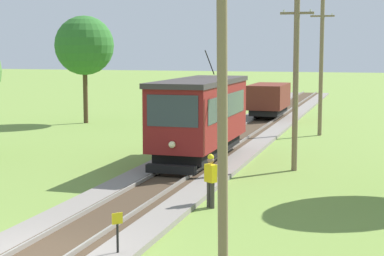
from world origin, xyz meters
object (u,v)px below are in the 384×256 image
trackside_signal_marker (117,233)px  freight_car (269,99)px  track_worker (211,178)px  tree_left_near (84,46)px  gravel_pile (207,108)px  utility_pole_mid (321,67)px  red_tram (200,115)px  utility_pole_foreground (222,102)px  utility_pole_near_tram (296,80)px

trackside_signal_marker → freight_car: bearing=93.0°
track_worker → tree_left_near: bearing=68.7°
gravel_pile → track_worker: track_worker is taller
track_worker → utility_pole_mid: bearing=28.3°
red_tram → freight_car: 18.28m
utility_pole_foreground → utility_pole_near_tram: utility_pole_foreground is taller
freight_car → track_worker: 26.11m
red_tram → utility_pole_foreground: (4.31, -13.39, 1.78)m
track_worker → utility_pole_near_tram: bearing=19.8°
red_tram → track_worker: bearing=-71.8°
trackside_signal_marker → gravel_pile: (-6.59, 32.64, 0.02)m
red_tram → utility_pole_near_tram: (4.31, -0.50, 1.68)m
red_tram → freight_car: size_ratio=1.64×
utility_pole_near_tram → red_tram: bearing=173.4°
utility_pole_near_tram → tree_left_near: utility_pole_near_tram is taller
utility_pole_foreground → utility_pole_mid: size_ratio=0.96×
red_tram → trackside_signal_marker: red_tram is taller
utility_pole_foreground → track_worker: bearing=107.3°
track_worker → tree_left_near: 25.67m
freight_car → gravel_pile: size_ratio=2.39×
freight_car → utility_pole_near_tram: (4.31, -18.77, 2.31)m
utility_pole_mid → tree_left_near: size_ratio=1.08×
red_tram → gravel_pile: 19.97m
utility_pole_near_tram → gravel_pile: (-9.24, 19.80, -3.18)m
trackside_signal_marker → utility_pole_mid: bearing=83.8°
freight_car → trackside_signal_marker: size_ratio=4.41×
freight_car → gravel_pile: freight_car is taller
utility_pole_foreground → gravel_pile: utility_pole_foreground is taller
utility_pole_mid → tree_left_near: utility_pole_mid is taller
track_worker → tree_left_near: tree_left_near is taller
tree_left_near → utility_pole_foreground: bearing=-58.3°
red_tram → gravel_pile: (-4.93, 19.30, -1.51)m
freight_car → trackside_signal_marker: bearing=-87.0°
freight_car → tree_left_near: tree_left_near is taller
tree_left_near → freight_car: bearing=23.8°
utility_pole_near_tram → utility_pole_mid: utility_pole_mid is taller
trackside_signal_marker → gravel_pile: size_ratio=0.54×
gravel_pile → tree_left_near: tree_left_near is taller
gravel_pile → red_tram: bearing=-75.7°
utility_pole_mid → track_worker: (-1.77, -18.83, -3.13)m
red_tram → gravel_pile: size_ratio=3.92×
trackside_signal_marker → tree_left_near: 30.04m
trackside_signal_marker → tree_left_near: tree_left_near is taller
utility_pole_foreground → utility_pole_near_tram: size_ratio=1.03×
freight_car → tree_left_near: bearing=-156.2°
trackside_signal_marker → utility_pole_foreground: bearing=-1.0°
utility_pole_mid → gravel_pile: bearing=138.5°
utility_pole_foreground → utility_pole_near_tram: (0.00, 12.89, -0.10)m
utility_pole_mid → gravel_pile: (-9.24, 8.18, -3.43)m
gravel_pile → track_worker: 28.02m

